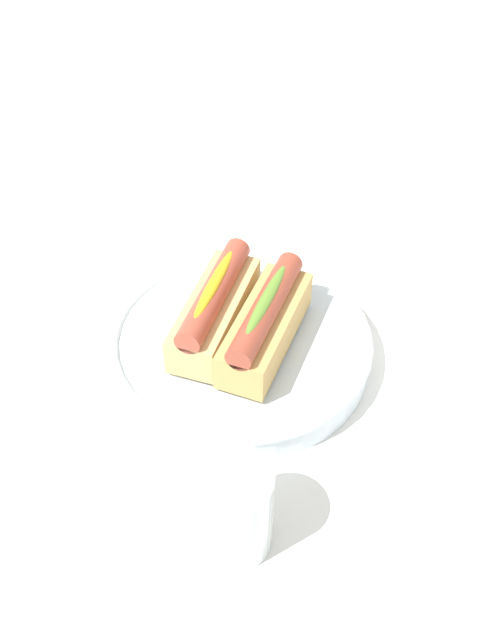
% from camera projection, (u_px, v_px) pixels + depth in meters
% --- Properties ---
extents(ground_plane, '(2.40, 2.40, 0.00)m').
position_uv_depth(ground_plane, '(256.00, 366.00, 0.79)').
color(ground_plane, white).
extents(serving_bowl, '(0.27, 0.27, 0.04)m').
position_uv_depth(serving_bowl, '(240.00, 345.00, 0.78)').
color(serving_bowl, silver).
rests_on(serving_bowl, ground_plane).
extents(hotdog_front, '(0.16, 0.08, 0.06)m').
position_uv_depth(hotdog_front, '(215.00, 308.00, 0.76)').
color(hotdog_front, '#DBB270').
rests_on(hotdog_front, serving_bowl).
extents(hotdog_back, '(0.16, 0.08, 0.06)m').
position_uv_depth(hotdog_back, '(266.00, 321.00, 0.74)').
color(hotdog_back, tan).
rests_on(hotdog_back, serving_bowl).
extents(water_glass, '(0.07, 0.07, 0.09)m').
position_uv_depth(water_glass, '(232.00, 511.00, 0.62)').
color(water_glass, white).
rests_on(water_glass, ground_plane).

